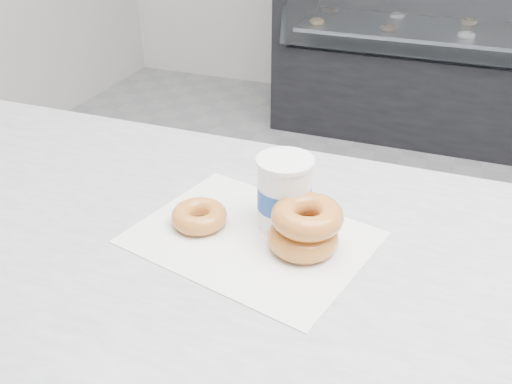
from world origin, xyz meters
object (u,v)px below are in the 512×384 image
donut_stack (305,227)px  coffee_cup (284,193)px  donut_single (199,216)px  display_case (503,52)px

donut_stack → coffee_cup: size_ratio=1.25×
donut_single → donut_stack: size_ratio=0.60×
donut_single → coffee_cup: coffee_cup is taller
donut_stack → display_case: bearing=82.6°
display_case → coffee_cup: (-0.39, -2.61, 0.47)m
coffee_cup → donut_stack: bearing=-39.0°
display_case → donut_single: (-0.52, -2.66, 0.43)m
display_case → donut_stack: size_ratio=16.42×
display_case → coffee_cup: 2.68m
display_case → donut_stack: bearing=-97.4°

